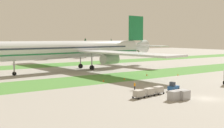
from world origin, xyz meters
name	(u,v)px	position (x,y,z in m)	size (l,w,h in m)	color
ground_plane	(207,99)	(0.00, 0.00, 0.00)	(400.00, 400.00, 0.00)	gray
grass_strip_near	(110,78)	(0.00, 32.88, 0.00)	(320.00, 16.19, 0.01)	#4C8438
grass_strip_far	(53,65)	(0.00, 77.27, 0.00)	(320.00, 16.19, 0.01)	#4C8438
airliner	(81,49)	(2.34, 55.35, 7.38)	(66.80, 82.15, 20.61)	silver
baggage_tug	(173,87)	(0.35, 8.82, 0.81)	(2.75, 1.63, 1.97)	#1E4C8E
cargo_dolly_lead	(158,90)	(-4.63, 8.16, 0.92)	(2.38, 1.78, 1.55)	#A3A3A8
cargo_dolly_second	(149,91)	(-7.50, 7.78, 0.92)	(2.38, 1.78, 1.55)	#A3A3A8
cargo_dolly_third	(139,93)	(-10.38, 7.40, 0.92)	(2.38, 1.78, 1.55)	#A3A3A8
ground_crew_marshaller	(135,86)	(-5.87, 14.27, 0.95)	(0.36, 0.54, 1.74)	black
uld_container_0	(184,95)	(-4.07, 2.04, 0.85)	(2.00, 1.60, 1.70)	#A3A3A8
uld_container_1	(182,94)	(-4.09, 2.53, 0.87)	(2.00, 1.60, 1.73)	#A3A3A8
uld_container_2	(174,96)	(-6.04, 2.56, 0.86)	(2.00, 1.60, 1.71)	#A3A3A8
taxiway_marker_0	(124,79)	(1.20, 27.65, 0.26)	(0.44, 0.44, 0.52)	orange
taxiway_marker_1	(178,75)	(19.47, 25.05, 0.24)	(0.44, 0.44, 0.48)	orange
taxiway_marker_2	(147,75)	(11.44, 30.09, 0.31)	(0.44, 0.44, 0.62)	orange
taxiway_marker_3	(103,80)	(-5.40, 27.92, 0.27)	(0.44, 0.44, 0.54)	orange
distant_tree_line	(32,47)	(1.29, 109.09, 6.73)	(146.12, 9.88, 11.60)	#4C3823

